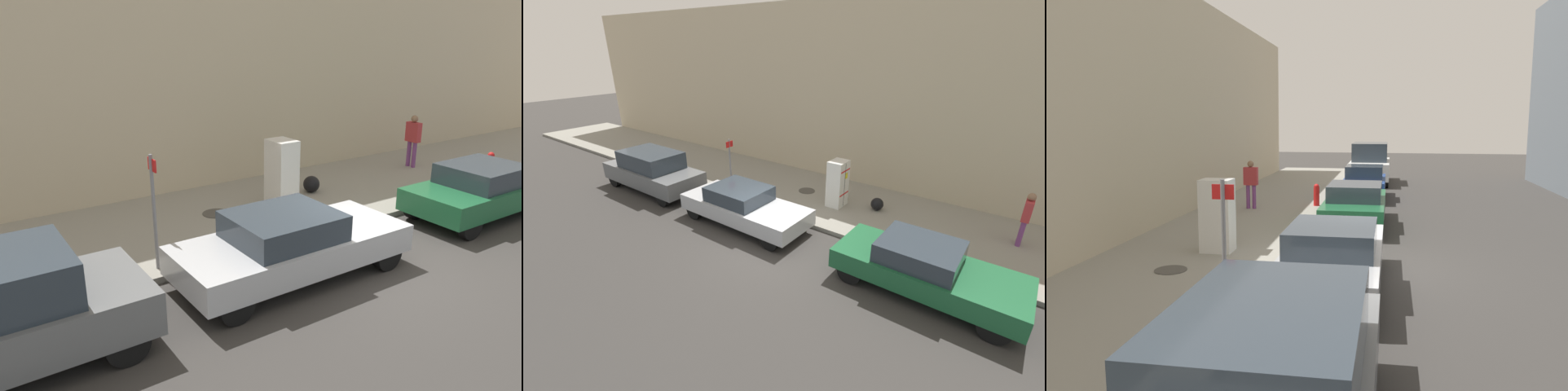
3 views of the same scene
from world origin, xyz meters
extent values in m
plane|color=#383533|center=(0.00, 0.00, 0.00)|extent=(80.00, 80.00, 0.00)
cube|color=gray|center=(-4.05, 0.00, 0.07)|extent=(4.71, 44.00, 0.14)
cube|color=beige|center=(-7.44, 0.00, 3.85)|extent=(2.08, 39.60, 7.69)
cube|color=white|center=(-3.65, 0.33, 1.04)|extent=(0.76, 0.59, 1.80)
cube|color=black|center=(-3.65, 0.63, 1.04)|extent=(0.01, 0.01, 1.71)
cube|color=yellow|center=(-3.74, 0.63, 1.40)|extent=(0.16, 0.01, 0.22)
cube|color=red|center=(-3.65, 0.63, 1.62)|extent=(0.69, 0.01, 0.05)
cube|color=red|center=(-3.65, 0.63, 0.68)|extent=(0.69, 0.01, 0.05)
cylinder|color=#47443F|center=(-4.13, -1.37, 0.15)|extent=(0.70, 0.70, 0.02)
cylinder|color=slate|center=(-2.08, -3.81, 1.30)|extent=(0.07, 0.07, 2.31)
cube|color=red|center=(-2.08, -3.79, 2.26)|extent=(0.36, 0.02, 0.24)
sphere|color=black|center=(-4.17, 1.78, 0.38)|extent=(0.48, 0.48, 0.48)
cylinder|color=#7A3D7F|center=(-4.59, 6.36, 0.58)|extent=(0.14, 0.14, 0.87)
cylinder|color=#7A3D7F|center=(-4.36, 6.36, 0.58)|extent=(0.14, 0.14, 0.87)
cube|color=#B73338|center=(-4.48, 6.36, 1.33)|extent=(0.50, 0.22, 0.65)
sphere|color=#8C664C|center=(-4.48, 6.36, 1.78)|extent=(0.23, 0.23, 0.23)
cube|color=slate|center=(-0.55, -7.05, 0.69)|extent=(1.95, 4.72, 0.70)
cube|color=#2D3842|center=(-0.55, -7.05, 1.39)|extent=(1.71, 2.60, 0.70)
cylinder|color=black|center=(-1.40, -5.28, 0.34)|extent=(0.22, 0.68, 0.68)
cylinder|color=black|center=(0.29, -5.28, 0.34)|extent=(0.22, 0.68, 0.68)
cylinder|color=black|center=(-1.40, -8.82, 0.34)|extent=(0.22, 0.68, 0.68)
cylinder|color=black|center=(0.29, -8.82, 0.34)|extent=(0.22, 0.68, 0.68)
cube|color=silver|center=(-0.55, -1.65, 0.60)|extent=(1.88, 4.71, 0.55)
cube|color=#2D3842|center=(-0.55, -1.88, 1.13)|extent=(1.65, 1.98, 0.50)
cylinder|color=black|center=(-1.36, 0.13, 0.33)|extent=(0.22, 0.65, 0.65)
cylinder|color=black|center=(0.26, 0.13, 0.33)|extent=(0.22, 0.65, 0.65)
cylinder|color=black|center=(-1.36, -3.43, 0.33)|extent=(0.22, 0.65, 0.65)
cylinder|color=black|center=(0.26, -3.43, 0.33)|extent=(0.22, 0.65, 0.65)
cube|color=#1E6038|center=(-0.55, 4.59, 0.61)|extent=(1.85, 4.61, 0.55)
cube|color=#2D3842|center=(-0.55, 4.36, 1.14)|extent=(1.62, 1.93, 0.50)
cylinder|color=black|center=(-1.34, 6.31, 0.34)|extent=(0.22, 0.68, 0.68)
cylinder|color=black|center=(0.24, 6.31, 0.34)|extent=(0.22, 0.68, 0.68)
cylinder|color=black|center=(-1.34, 2.88, 0.34)|extent=(0.22, 0.68, 0.68)
cylinder|color=black|center=(0.24, 2.88, 0.34)|extent=(0.22, 0.68, 0.68)
camera|label=1|loc=(6.60, -7.15, 4.71)|focal=35.00mm
camera|label=2|loc=(7.51, 6.09, 5.96)|focal=24.00mm
camera|label=3|loc=(0.52, -11.39, 3.40)|focal=35.00mm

